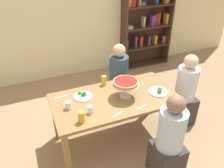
{
  "coord_description": "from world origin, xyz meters",
  "views": [
    {
      "loc": [
        -0.95,
        -2.23,
        2.45
      ],
      "look_at": [
        0.0,
        0.1,
        0.89
      ],
      "focal_mm": 37.03,
      "sensor_mm": 36.0,
      "label": 1
    }
  ],
  "objects": [
    {
      "name": "salad_plate_near_diner",
      "position": [
        -0.37,
        0.18,
        0.76
      ],
      "size": [
        0.24,
        0.24,
        0.07
      ],
      "color": "white",
      "rests_on": "dining_table"
    },
    {
      "name": "bookshelf",
      "position": [
        1.56,
        2.01,
        1.16
      ],
      "size": [
        1.1,
        0.3,
        2.21
      ],
      "color": "#422819",
      "rests_on": "ground_plane"
    },
    {
      "name": "cutlery_fork_near",
      "position": [
        0.22,
        -0.31,
        0.74
      ],
      "size": [
        0.18,
        0.06,
        0.0
      ],
      "primitive_type": "cube",
      "rotation": [
        0.0,
        0.0,
        0.25
      ],
      "color": "silver",
      "rests_on": "dining_table"
    },
    {
      "name": "salad_plate_far_diner",
      "position": [
        0.59,
        -0.1,
        0.76
      ],
      "size": [
        0.26,
        0.26,
        0.07
      ],
      "color": "white",
      "rests_on": "dining_table"
    },
    {
      "name": "rear_partition",
      "position": [
        0.0,
        2.2,
        1.4
      ],
      "size": [
        8.0,
        0.12,
        2.8
      ],
      "primitive_type": "cube",
      "color": "beige",
      "rests_on": "ground_plane"
    },
    {
      "name": "beer_glass_amber_short",
      "position": [
        -0.02,
        0.35,
        0.81
      ],
      "size": [
        0.07,
        0.07,
        0.14
      ],
      "primitive_type": "cylinder",
      "color": "gold",
      "rests_on": "dining_table"
    },
    {
      "name": "beer_glass_amber_tall",
      "position": [
        -0.52,
        -0.29,
        0.81
      ],
      "size": [
        0.07,
        0.07,
        0.14
      ],
      "primitive_type": "cylinder",
      "color": "gold",
      "rests_on": "dining_table"
    },
    {
      "name": "diner_near_right",
      "position": [
        0.36,
        -0.74,
        0.49
      ],
      "size": [
        0.34,
        0.34,
        1.15
      ],
      "rotation": [
        0.0,
        0.0,
        1.57
      ],
      "color": "#382D28",
      "rests_on": "ground_plane"
    },
    {
      "name": "cutlery_fork_far",
      "position": [
        0.35,
        0.27,
        0.74
      ],
      "size": [
        0.18,
        0.05,
        0.0
      ],
      "primitive_type": "cube",
      "rotation": [
        0.0,
        0.0,
        2.95
      ],
      "color": "silver",
      "rests_on": "dining_table"
    },
    {
      "name": "diner_far_right",
      "position": [
        0.36,
        0.71,
        0.49
      ],
      "size": [
        0.34,
        0.34,
        1.15
      ],
      "rotation": [
        0.0,
        0.0,
        -1.57
      ],
      "color": "#382D28",
      "rests_on": "ground_plane"
    },
    {
      "name": "water_glass_clear_far",
      "position": [
        -0.38,
        -0.17,
        0.79
      ],
      "size": [
        0.06,
        0.06,
        0.1
      ],
      "primitive_type": "cylinder",
      "color": "white",
      "rests_on": "dining_table"
    },
    {
      "name": "deep_dish_pizza_stand",
      "position": [
        0.13,
        -0.02,
        0.94
      ],
      "size": [
        0.35,
        0.35,
        0.24
      ],
      "color": "silver",
      "rests_on": "dining_table"
    },
    {
      "name": "cutlery_knife_near",
      "position": [
        -0.64,
        0.28,
        0.74
      ],
      "size": [
        0.18,
        0.03,
        0.0
      ],
      "primitive_type": "cube",
      "rotation": [
        0.0,
        0.0,
        3.24
      ],
      "color": "silver",
      "rests_on": "dining_table"
    },
    {
      "name": "ground_plane",
      "position": [
        0.0,
        0.0,
        0.0
      ],
      "size": [
        12.0,
        12.0,
        0.0
      ],
      "primitive_type": "plane",
      "color": "#9E7A56"
    },
    {
      "name": "diner_head_east",
      "position": [
        1.12,
        -0.01,
        0.49
      ],
      "size": [
        0.34,
        0.34,
        1.15
      ],
      "rotation": [
        0.0,
        0.0,
        3.14
      ],
      "color": "#382D28",
      "rests_on": "ground_plane"
    },
    {
      "name": "cutlery_knife_far",
      "position": [
        -0.11,
        -0.33,
        0.74
      ],
      "size": [
        0.17,
        0.08,
        0.0
      ],
      "primitive_type": "cube",
      "rotation": [
        0.0,
        0.0,
        0.38
      ],
      "color": "silver",
      "rests_on": "dining_table"
    },
    {
      "name": "dining_table",
      "position": [
        0.0,
        0.0,
        0.64
      ],
      "size": [
        1.61,
        0.83,
        0.74
      ],
      "color": "olive",
      "rests_on": "ground_plane"
    },
    {
      "name": "water_glass_clear_near",
      "position": [
        -0.6,
        0.01,
        0.79
      ],
      "size": [
        0.07,
        0.07,
        0.1
      ],
      "primitive_type": "cylinder",
      "color": "white",
      "rests_on": "dining_table"
    }
  ]
}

